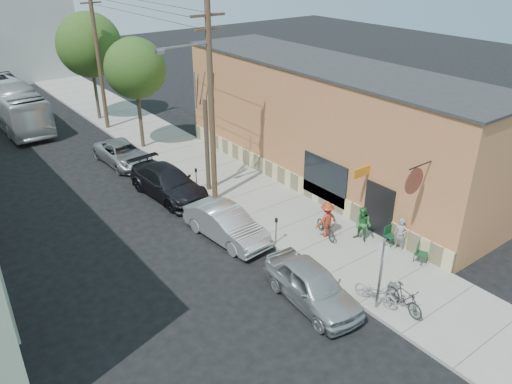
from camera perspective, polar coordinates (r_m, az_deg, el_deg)
ground at (r=20.75m, az=-0.50°, el=-9.52°), size 120.00×120.00×0.00m
sidewalk at (r=30.81m, az=-6.47°, el=3.13°), size 4.50×58.00×0.15m
cafe_building at (r=27.95m, az=8.18°, el=7.65°), size 6.60×20.20×6.61m
sign_post at (r=18.44m, az=14.11°, el=-8.62°), size 0.07×0.45×2.80m
parking_meter_near at (r=22.15m, az=2.32°, el=-3.95°), size 0.14×0.14×1.24m
parking_meter_far at (r=27.15m, az=-6.86°, el=1.88°), size 0.14×0.14×1.24m
utility_pole_near at (r=24.46m, az=-5.27°, el=10.26°), size 3.57×0.28×10.00m
utility_pole_far at (r=37.16m, az=-17.61°, el=14.66°), size 1.80×0.28×10.00m
tree_bare at (r=26.48m, az=-5.63°, el=5.25°), size 0.24×0.24×5.03m
tree_leafy_mid at (r=32.64m, az=-13.66°, el=13.55°), size 3.78×3.78×7.06m
tree_leafy_far at (r=39.49m, az=-18.52°, el=15.65°), size 4.66×4.66×7.85m
patio_chair_a at (r=22.99m, az=15.16°, el=-4.87°), size 0.52×0.52×0.88m
patio_chair_b at (r=22.11m, az=18.35°, el=-6.70°), size 0.66×0.66×0.88m
patron_grey at (r=22.58m, az=16.16°, el=-4.68°), size 0.54×0.65×1.52m
patron_green at (r=22.79m, az=12.09°, el=-3.65°), size 0.77×0.91×1.65m
cyclist at (r=22.87m, az=8.09°, el=-3.15°), size 1.15×0.74×1.68m
cyclist_bike at (r=23.06m, az=8.03°, el=-3.99°), size 1.08×1.81×0.90m
parked_bike_a at (r=19.24m, az=16.61°, el=-11.59°), size 0.72×1.81×1.06m
parked_bike_b at (r=19.40m, az=13.54°, el=-11.08°), size 0.96×1.82×0.91m
car_0 at (r=19.06m, az=6.43°, el=-10.54°), size 2.22×4.65×1.53m
car_1 at (r=22.79m, az=-3.45°, el=-3.69°), size 2.01×4.72×1.51m
car_2 at (r=27.02m, az=-10.02°, el=1.06°), size 2.60×5.55×1.57m
car_3 at (r=31.74m, az=-14.93°, el=4.24°), size 2.37×4.84×1.33m
bus at (r=41.59m, az=-25.99°, el=8.99°), size 2.71×11.21×3.12m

